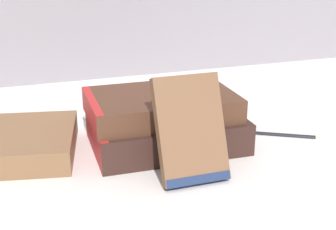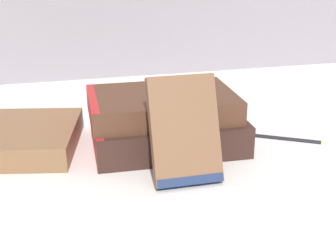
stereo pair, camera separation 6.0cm
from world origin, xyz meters
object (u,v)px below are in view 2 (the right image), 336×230
reading_glasses (114,113)px  fountain_pen (292,138)px  pocket_watch (191,90)px  book_side_left (6,138)px  book_flat_bottom (164,131)px  book_leaning_front (185,134)px  book_flat_top (159,105)px

reading_glasses → fountain_pen: size_ratio=0.92×
pocket_watch → fountain_pen: 0.19m
pocket_watch → reading_glasses: pocket_watch is taller
book_side_left → fountain_pen: size_ratio=2.19×
pocket_watch → fountain_pen: pocket_watch is taller
book_side_left → book_flat_bottom: bearing=1.2°
pocket_watch → book_flat_bottom: bearing=179.9°
book_side_left → book_leaning_front: 0.30m
reading_glasses → book_flat_bottom: bearing=-81.2°
book_flat_top → fountain_pen: (0.22, -0.04, -0.06)m
book_side_left → book_leaning_front: (0.25, -0.16, 0.05)m
book_flat_bottom → reading_glasses: 0.18m
book_side_left → pocket_watch: 0.31m
book_side_left → book_leaning_front: size_ratio=1.68×
book_flat_top → fountain_pen: size_ratio=2.11×
book_flat_bottom → fountain_pen: book_flat_bottom is taller
book_leaning_front → book_side_left: bearing=147.0°
book_side_left → pocket_watch: pocket_watch is taller
pocket_watch → reading_glasses: 0.22m
book_leaning_front → book_flat_top: bearing=94.3°
book_flat_bottom → reading_glasses: bearing=110.9°
book_flat_top → book_leaning_front: (0.01, -0.12, -0.00)m
book_flat_bottom → book_side_left: 0.25m
book_flat_bottom → pocket_watch: pocket_watch is taller
book_side_left → pocket_watch: size_ratio=3.90×
book_leaning_front → fountain_pen: book_leaning_front is taller
book_flat_bottom → fountain_pen: size_ratio=2.19×
book_flat_bottom → book_leaning_front: (0.00, -0.12, 0.04)m
book_flat_bottom → fountain_pen: 0.22m
book_flat_top → fountain_pen: book_flat_top is taller
pocket_watch → reading_glasses: bearing=121.7°
reading_glasses → fountain_pen: fountain_pen is taller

